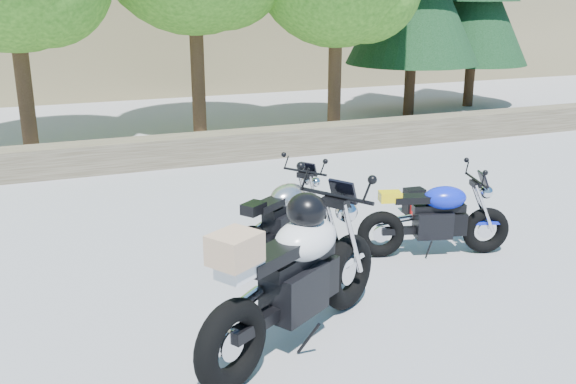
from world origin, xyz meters
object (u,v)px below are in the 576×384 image
object	(u,v)px
silver_bike	(284,220)
blue_bike	(436,219)
white_bike	(295,274)
backpack	(414,202)

from	to	relation	value
silver_bike	blue_bike	distance (m)	1.72
white_bike	blue_bike	xyz separation A→B (m)	(2.21, 1.24, -0.21)
backpack	white_bike	bearing A→B (deg)	-132.47
silver_bike	white_bike	bearing A→B (deg)	-143.03
silver_bike	blue_bike	bearing A→B (deg)	-54.34
blue_bike	backpack	bearing A→B (deg)	82.56
silver_bike	backpack	distance (m)	2.32
blue_bike	white_bike	bearing A→B (deg)	-135.23
silver_bike	blue_bike	size ratio (longest dim) A/B	0.90
silver_bike	backpack	xyz separation A→B (m)	(2.18, 0.75, -0.27)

